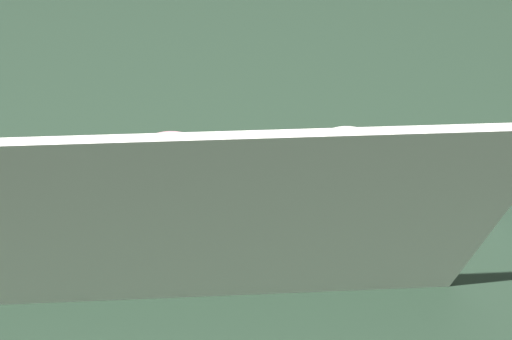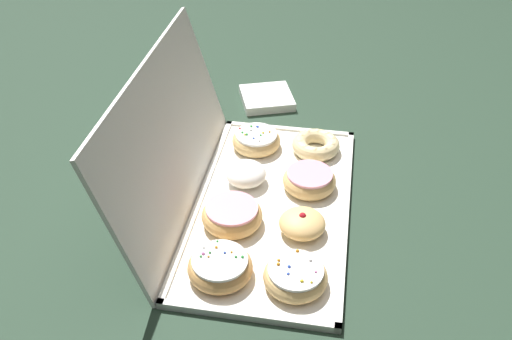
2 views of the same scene
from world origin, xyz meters
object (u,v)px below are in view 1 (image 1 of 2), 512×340
Objects in this scene: sprinkle_donut_4 at (368,214)px; jelly_filled_donut_1 at (260,157)px; cruller_donut_3 at (77,163)px; sprinkle_donut_7 at (62,228)px; powdered_filled_donut_6 at (165,222)px; sprinkle_donut_0 at (349,154)px; pink_frosted_donut_2 at (169,160)px; donut_box at (215,202)px; pink_frosted_donut_5 at (266,221)px.

jelly_filled_donut_1 is at bearing -43.73° from sprinkle_donut_4.
sprinkle_donut_7 is (-0.01, 0.13, 0.00)m from cruller_donut_3.
jelly_filled_donut_1 is 0.19m from sprinkle_donut_4.
sprinkle_donut_0 is at bearing -153.01° from powdered_filled_donut_6.
donut_box is at bearing 134.88° from pink_frosted_donut_2.
sprinkle_donut_7 reaches higher than cruller_donut_3.
jelly_filled_donut_1 reaches higher than cruller_donut_3.
sprinkle_donut_7 is (0.26, 0.13, -0.00)m from jelly_filled_donut_1.
cruller_donut_3 reaches higher than donut_box.
sprinkle_donut_7 is at bearing 46.30° from pink_frosted_donut_2.
sprinkle_donut_4 is at bearing 136.27° from jelly_filled_donut_1.
pink_frosted_donut_2 is (0.07, -0.07, 0.02)m from donut_box.
pink_frosted_donut_2 reaches higher than cruller_donut_3.
pink_frosted_donut_2 is at bearing 179.12° from cruller_donut_3.
pink_frosted_donut_5 is at bearing 90.05° from jelly_filled_donut_1.
jelly_filled_donut_1 reaches higher than pink_frosted_donut_5.
cruller_donut_3 is (0.20, -0.07, 0.02)m from donut_box.
powdered_filled_donut_6 is (0.26, 0.13, 0.00)m from sprinkle_donut_0.
donut_box is 0.21m from sprinkle_donut_4.
cruller_donut_3 is (0.27, -0.00, -0.00)m from jelly_filled_donut_1.
sprinkle_donut_0 reaches higher than donut_box.
sprinkle_donut_4 is 1.35× the size of powdered_filled_donut_6.
sprinkle_donut_0 reaches higher than pink_frosted_donut_2.
sprinkle_donut_0 and sprinkle_donut_7 have the same top height.
sprinkle_donut_0 is at bearing -161.04° from donut_box.
pink_frosted_donut_5 is at bearing 178.76° from powdered_filled_donut_6.
jelly_filled_donut_1 is at bearing 1.05° from sprinkle_donut_0.
sprinkle_donut_0 is 0.97× the size of sprinkle_donut_4.
donut_box is 4.86× the size of pink_frosted_donut_5.
jelly_filled_donut_1 is 0.77× the size of sprinkle_donut_4.
donut_box is 0.09m from powdered_filled_donut_6.
donut_box is 6.75× the size of powdered_filled_donut_6.
cruller_donut_3 is 0.95× the size of sprinkle_donut_4.
cruller_donut_3 is 0.98× the size of sprinkle_donut_7.
sprinkle_donut_0 is 0.27m from pink_frosted_donut_2.
sprinkle_donut_0 is 0.42m from sprinkle_donut_7.
pink_frosted_donut_5 is at bearing 45.95° from sprinkle_donut_0.
powdered_filled_donut_6 is (-0.00, 0.13, 0.00)m from pink_frosted_donut_2.
pink_frosted_donut_5 is at bearing 152.97° from cruller_donut_3.
pink_frosted_donut_5 reaches higher than pink_frosted_donut_2.
donut_box is at bearing 161.01° from cruller_donut_3.
donut_box is at bearing 18.96° from sprinkle_donut_0.
sprinkle_donut_4 is 0.97× the size of pink_frosted_donut_5.
sprinkle_donut_0 is 0.19m from pink_frosted_donut_5.
sprinkle_donut_7 is at bearing -0.57° from pink_frosted_donut_5.
jelly_filled_donut_1 reaches higher than sprinkle_donut_7.
pink_frosted_donut_5 is (-0.27, 0.14, 0.00)m from cruller_donut_3.
pink_frosted_donut_2 is 0.18m from sprinkle_donut_7.
sprinkle_donut_0 is at bearing -179.65° from pink_frosted_donut_2.
cruller_donut_3 is at bearing -0.07° from sprinkle_donut_0.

